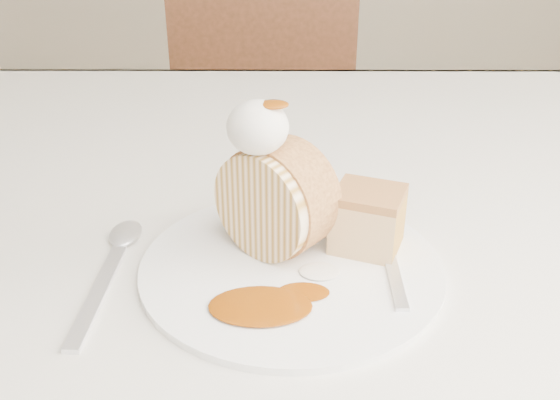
{
  "coord_description": "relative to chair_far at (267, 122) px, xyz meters",
  "views": [
    {
      "loc": [
        -0.0,
        -0.43,
        1.06
      ],
      "look_at": [
        -0.0,
        0.03,
        0.81
      ],
      "focal_mm": 40.0,
      "sensor_mm": 36.0,
      "label": 1
    }
  ],
  "objects": [
    {
      "name": "caramel_drizzle",
      "position": [
        0.03,
        -1.01,
        0.4
      ],
      "size": [
        0.03,
        0.02,
        0.01
      ],
      "primitive_type": "ellipsoid",
      "color": "#7A3605",
      "rests_on": "whipped_cream"
    },
    {
      "name": "spoon",
      "position": [
        -0.11,
        -1.07,
        0.25
      ],
      "size": [
        0.03,
        0.18,
        0.0
      ],
      "primitive_type": "cube",
      "rotation": [
        0.0,
        0.0,
        -0.02
      ],
      "color": "silver",
      "rests_on": "table"
    },
    {
      "name": "table",
      "position": [
        0.04,
        -0.85,
        0.16
      ],
      "size": [
        1.4,
        0.9,
        0.75
      ],
      "color": "silver",
      "rests_on": "ground"
    },
    {
      "name": "fork",
      "position": [
        0.13,
        -1.04,
        0.26
      ],
      "size": [
        0.02,
        0.16,
        0.0
      ],
      "primitive_type": "cube",
      "rotation": [
        0.0,
        0.0,
        -0.02
      ],
      "color": "silver",
      "rests_on": "plate"
    },
    {
      "name": "chair_far",
      "position": [
        0.0,
        0.0,
        0.0
      ],
      "size": [
        0.44,
        0.44,
        0.88
      ],
      "rotation": [
        0.0,
        0.0,
        3.08
      ],
      "color": "brown",
      "rests_on": "ground"
    },
    {
      "name": "roulade_slice",
      "position": [
        0.03,
        -1.0,
        0.3
      ],
      "size": [
        0.11,
        0.1,
        0.1
      ],
      "primitive_type": "cylinder",
      "rotation": [
        1.57,
        0.0,
        -0.69
      ],
      "color": "beige",
      "rests_on": "plate"
    },
    {
      "name": "whipped_cream",
      "position": [
        0.02,
        -1.01,
        0.37
      ],
      "size": [
        0.05,
        0.05,
        0.04
      ],
      "primitive_type": "ellipsoid",
      "color": "silver",
      "rests_on": "roulade_slice"
    },
    {
      "name": "caramel_pool",
      "position": [
        0.02,
        -1.09,
        0.26
      ],
      "size": [
        0.1,
        0.08,
        0.0
      ],
      "primitive_type": null,
      "rotation": [
        0.0,
        0.0,
        -0.36
      ],
      "color": "#7A3605",
      "rests_on": "plate"
    },
    {
      "name": "cake_chunk",
      "position": [
        0.12,
        -1.0,
        0.28
      ],
      "size": [
        0.07,
        0.07,
        0.05
      ],
      "primitive_type": "cube",
      "rotation": [
        0.0,
        0.0,
        -0.36
      ],
      "color": "#BB8247",
      "rests_on": "plate"
    },
    {
      "name": "plate",
      "position": [
        0.05,
        -1.03,
        0.25
      ],
      "size": [
        0.34,
        0.34,
        0.01
      ],
      "primitive_type": "cylinder",
      "rotation": [
        0.0,
        0.0,
        -0.36
      ],
      "color": "white",
      "rests_on": "table"
    }
  ]
}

